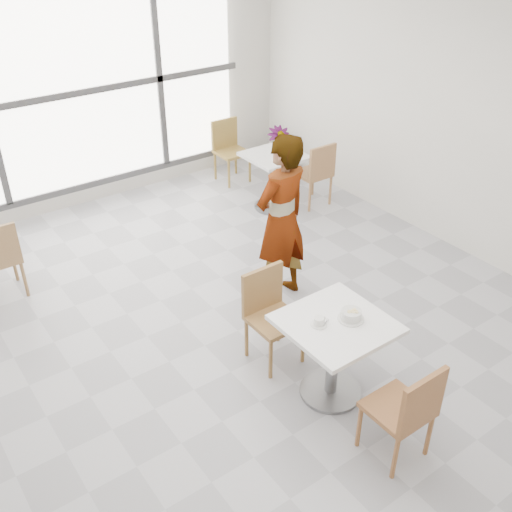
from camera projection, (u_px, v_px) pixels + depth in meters
floor at (238, 331)px, 5.73m from camera, size 7.00×7.00×0.00m
wall_back at (77, 91)px, 7.36m from camera, size 6.00×0.00×6.00m
wall_right at (464, 120)px, 6.44m from camera, size 0.00×7.00×7.00m
window at (79, 92)px, 7.31m from camera, size 4.60×0.07×2.52m
main_table at (334, 345)px, 4.76m from camera, size 0.80×0.80×0.75m
chair_near at (408, 409)px, 4.20m from camera, size 0.42×0.42×0.87m
chair_far at (269, 309)px, 5.19m from camera, size 0.42×0.42×0.87m
oatmeal_bowl at (351, 315)px, 4.65m from camera, size 0.21×0.21×0.09m
coffee_cup at (319, 322)px, 4.59m from camera, size 0.16×0.13×0.07m
person at (281, 220)px, 5.79m from camera, size 0.70×0.51×1.76m
bg_table_right at (274, 173)px, 7.71m from camera, size 0.70×0.70×0.75m
bg_chair_right_near at (316, 171)px, 7.76m from camera, size 0.42×0.42×0.87m
bg_chair_right_far at (229, 146)px, 8.49m from camera, size 0.42×0.42×0.87m
plant_right at (278, 149)px, 8.89m from camera, size 0.44×0.44×0.65m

